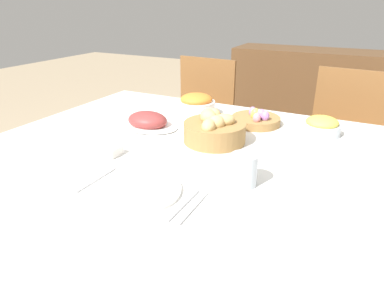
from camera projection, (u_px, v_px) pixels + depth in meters
dining_table at (198, 224)px, 1.45m from camera, size 1.59×1.15×0.73m
chair_far_left at (197, 120)px, 2.33m from camera, size 0.45×0.45×0.89m
chair_far_right at (342, 144)px, 1.94m from camera, size 0.46×0.46×0.89m
sideboard at (315, 103)px, 2.93m from camera, size 1.39×0.44×0.88m
bread_basket at (214, 129)px, 1.33m from camera, size 0.24×0.24×0.13m
egg_basket at (256, 119)px, 1.52m from camera, size 0.21×0.21×0.08m
ham_platter at (148, 121)px, 1.50m from camera, size 0.28×0.20×0.07m
pineapple_bowl at (322, 126)px, 1.41m from camera, size 0.15×0.15×0.08m
carrot_bowl at (196, 105)px, 1.65m from camera, size 0.18×0.18×0.10m
dinner_plate at (137, 190)px, 0.99m from camera, size 0.26×0.26×0.01m
fork at (96, 180)px, 1.05m from camera, size 0.01×0.17×0.00m
knife at (184, 204)px, 0.93m from camera, size 0.01×0.17×0.00m
spoon at (194, 207)px, 0.91m from camera, size 0.01×0.17×0.00m
drinking_cup at (244, 170)px, 1.01m from camera, size 0.08×0.08×0.10m
butter_dish at (106, 150)px, 1.23m from camera, size 0.11×0.07×0.03m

